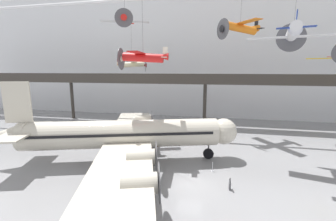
% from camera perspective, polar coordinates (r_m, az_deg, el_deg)
% --- Properties ---
extents(ground_plane, '(260.00, 260.00, 0.00)m').
position_cam_1_polar(ground_plane, '(23.43, 5.64, -18.11)').
color(ground_plane, gray).
extents(hangar_back_wall, '(140.00, 3.00, 28.82)m').
position_cam_1_polar(hangar_back_wall, '(54.39, 10.11, 13.68)').
color(hangar_back_wall, silver).
rests_on(hangar_back_wall, ground).
extents(mezzanine_walkway, '(110.00, 3.20, 10.34)m').
position_cam_1_polar(mezzanine_walkway, '(44.71, 9.40, 7.08)').
color(mezzanine_walkway, '#38332D').
rests_on(mezzanine_walkway, ground).
extents(airliner_silver_main, '(28.27, 32.89, 9.86)m').
position_cam_1_polar(airliner_silver_main, '(27.62, -11.91, -6.01)').
color(airliner_silver_main, beige).
rests_on(airliner_silver_main, ground).
extents(suspended_plane_orange_highwing, '(7.52, 8.20, 7.26)m').
position_cam_1_polar(suspended_plane_orange_highwing, '(40.07, 17.86, 19.37)').
color(suspended_plane_orange_highwing, orange).
extents(suspended_plane_red_highwing, '(6.10, 7.48, 11.68)m').
position_cam_1_polar(suspended_plane_red_highwing, '(27.82, -6.35, 13.33)').
color(suspended_plane_red_highwing, red).
extents(suspended_plane_silver_racer, '(7.30, 6.23, 5.92)m').
position_cam_1_polar(suspended_plane_silver_racer, '(37.75, -10.88, 21.62)').
color(suspended_plane_silver_racer, silver).
extents(suspended_plane_white_twin, '(9.50, 7.88, 9.61)m').
position_cam_1_polar(suspended_plane_white_twin, '(28.86, 29.19, 16.82)').
color(suspended_plane_white_twin, silver).
extents(suspended_plane_cream_biplane, '(6.32, 7.32, 12.08)m').
position_cam_1_polar(suspended_plane_cream_biplane, '(47.67, -9.06, 11.52)').
color(suspended_plane_cream_biplane, beige).
extents(stanchion_barrier, '(0.36, 0.36, 1.08)m').
position_cam_1_polar(stanchion_barrier, '(26.18, 11.22, -14.26)').
color(stanchion_barrier, '#B2B5BA').
rests_on(stanchion_barrier, ground).
extents(info_sign_pedestal, '(0.19, 0.78, 1.24)m').
position_cam_1_polar(info_sign_pedestal, '(22.99, 15.42, -17.76)').
color(info_sign_pedestal, '#4C4C51').
rests_on(info_sign_pedestal, ground).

